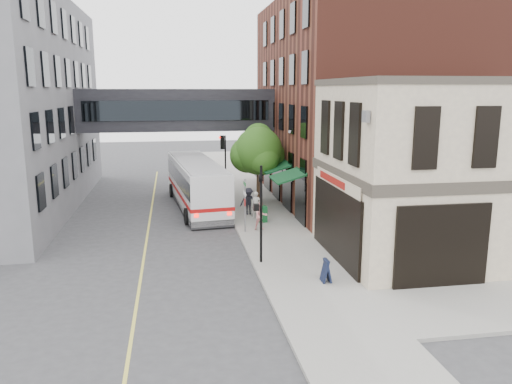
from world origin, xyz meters
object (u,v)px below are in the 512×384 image
object	(u,v)px
bus	(197,182)
pedestrian_c	(249,201)
pedestrian_b	(261,216)
newspaper_box	(263,214)
pedestrian_a	(256,205)
sandwich_board	(326,270)

from	to	relation	value
bus	pedestrian_c	size ratio (longest dim) A/B	6.95
bus	pedestrian_b	distance (m)	7.51
pedestrian_b	newspaper_box	size ratio (longest dim) A/B	1.63
pedestrian_a	pedestrian_c	xyz separation A→B (m)	(-0.31, 0.94, 0.04)
bus	pedestrian_c	world-z (taller)	bus
pedestrian_a	pedestrian_c	size ratio (longest dim) A/B	0.96
sandwich_board	pedestrian_c	bearing A→B (deg)	97.26
pedestrian_c	pedestrian_a	bearing A→B (deg)	-74.98
pedestrian_a	pedestrian_c	distance (m)	0.99
bus	pedestrian_b	world-z (taller)	bus
pedestrian_a	pedestrian_b	size ratio (longest dim) A/B	1.05
bus	newspaper_box	xyz separation A→B (m)	(3.65, -5.09, -1.14)
pedestrian_b	pedestrian_c	distance (m)	3.65
pedestrian_c	sandwich_board	world-z (taller)	pedestrian_c
sandwich_board	bus	bearing A→B (deg)	107.38
pedestrian_a	pedestrian_c	world-z (taller)	pedestrian_c
pedestrian_b	sandwich_board	world-z (taller)	pedestrian_b
bus	pedestrian_b	bearing A→B (deg)	-64.11
pedestrian_a	pedestrian_b	bearing A→B (deg)	-68.68
pedestrian_c	newspaper_box	bearing A→B (deg)	-78.59
newspaper_box	pedestrian_a	bearing A→B (deg)	91.43
pedestrian_a	sandwich_board	bearing A→B (deg)	-59.25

